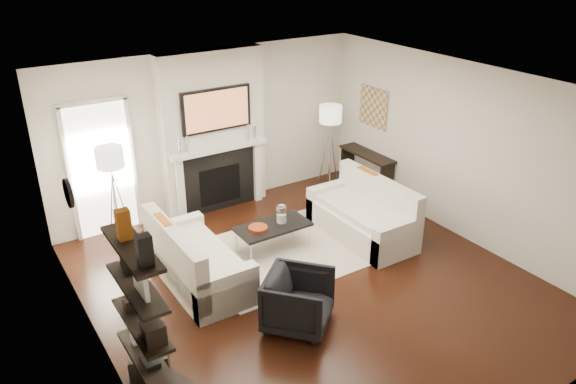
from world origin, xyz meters
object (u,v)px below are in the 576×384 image
armchair (299,298)px  loveseat_left_base (200,269)px  loveseat_right_base (361,224)px  coffee_table (273,226)px  lamp_left_shade (109,157)px  ottoman_near (150,364)px  lamp_right_shade (331,114)px

armchair → loveseat_left_base: bearing=71.0°
loveseat_right_base → armchair: 2.43m
loveseat_right_base → coffee_table: 1.44m
loveseat_right_base → coffee_table: same height
loveseat_left_base → armchair: size_ratio=2.33×
lamp_left_shade → ottoman_near: bearing=-101.9°
loveseat_left_base → lamp_left_shade: 2.07m
armchair → lamp_left_shade: size_ratio=1.93×
loveseat_left_base → lamp_right_shade: lamp_right_shade is taller
loveseat_right_base → lamp_left_shade: bearing=152.0°
loveseat_right_base → lamp_right_shade: lamp_right_shade is taller
loveseat_left_base → coffee_table: (1.28, 0.20, 0.19)m
lamp_right_shade → ottoman_near: lamp_right_shade is taller
coffee_table → loveseat_right_base: bearing=-15.5°
coffee_table → lamp_right_shade: (2.02, 1.34, 1.05)m
lamp_left_shade → ottoman_near: 3.25m
ottoman_near → loveseat_right_base: bearing=17.3°
loveseat_right_base → ottoman_near: 4.06m
coffee_table → ottoman_near: size_ratio=2.75×
coffee_table → loveseat_left_base: bearing=-171.3°
lamp_right_shade → ottoman_near: bearing=-147.1°
coffee_table → ottoman_near: 2.97m
armchair → ottoman_near: (-1.83, 0.09, -0.19)m
loveseat_left_base → lamp_left_shade: lamp_left_shade is taller
lamp_left_shade → ottoman_near: lamp_left_shade is taller
loveseat_left_base → ottoman_near: loveseat_left_base is taller
lamp_right_shade → lamp_left_shade: bearing=179.8°
loveseat_left_base → loveseat_right_base: (2.66, -0.19, 0.00)m
ottoman_near → lamp_left_shade: bearing=78.1°
coffee_table → lamp_left_shade: lamp_left_shade is taller
loveseat_right_base → loveseat_left_base: bearing=176.0°
armchair → lamp_left_shade: bearing=70.3°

